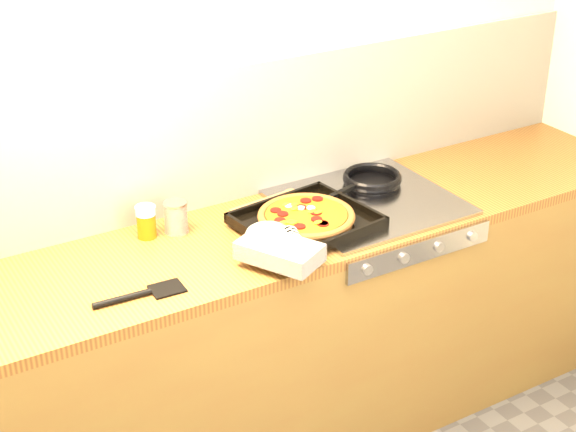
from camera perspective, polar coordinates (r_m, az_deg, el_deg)
room_shell at (r=3.12m, az=-4.50°, el=5.05°), size 3.20×3.20×3.20m
counter_run at (r=3.23m, az=-1.71°, el=-8.21°), size 3.20×0.62×0.90m
stovetop at (r=3.21m, az=5.19°, el=0.87°), size 0.60×0.56×0.02m
pizza_on_tray at (r=2.94m, az=0.61°, el=-0.65°), size 0.57×0.54×0.07m
frying_pan at (r=3.32m, az=5.41°, el=2.35°), size 0.39×0.27×0.04m
tomato_can at (r=3.00m, az=-7.27°, el=-0.10°), size 0.10×0.10×0.11m
juice_glass at (r=2.98m, az=-9.15°, el=-0.35°), size 0.09×0.09×0.11m
wooden_spoon at (r=3.22m, az=-1.17°, el=1.16°), size 0.30×0.06×0.02m
black_spatula at (r=2.68m, az=-9.48°, el=-5.03°), size 0.28×0.09×0.02m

